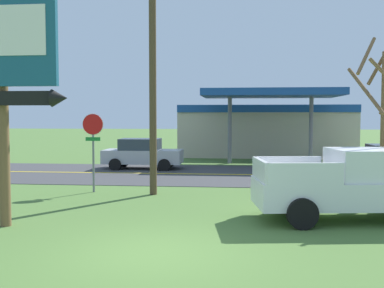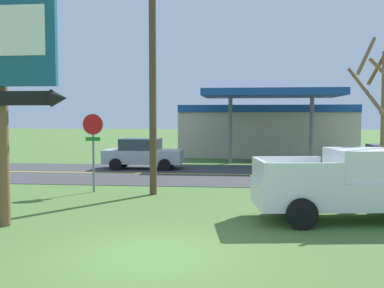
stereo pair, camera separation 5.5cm
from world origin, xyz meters
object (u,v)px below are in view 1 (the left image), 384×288
Objects in this scene: stop_sign at (93,138)px; gas_station at (265,129)px; car_silver_mid_lane at (142,154)px; utility_pole at (153,57)px; motel_sign at (1,65)px; pickup_white_parked_on_lawn at (353,185)px.

gas_station reaches higher than stop_sign.
gas_station is at bearing 66.44° from stop_sign.
gas_station is 2.86× the size of car_silver_mid_lane.
stop_sign is at bearing 173.28° from utility_pole.
gas_station is (7.83, 22.22, -2.21)m from motel_sign.
utility_pole reaches higher than car_silver_mid_lane.
car_silver_mid_lane is at bearing 126.17° from pickup_white_parked_on_lawn.
car_silver_mid_lane is (0.25, 7.59, -1.20)m from stop_sign.
motel_sign is 1.13× the size of pickup_white_parked_on_lawn.
gas_station reaches higher than pickup_white_parked_on_lawn.
stop_sign is 0.25× the size of gas_station.
pickup_white_parked_on_lawn is at bearing 10.94° from motel_sign.
gas_station is (4.95, 16.97, -3.04)m from utility_pole.
utility_pole is at bearing -106.26° from gas_station.
motel_sign reaches higher than pickup_white_parked_on_lawn.
motel_sign is at bearing -93.49° from car_silver_mid_lane.
pickup_white_parked_on_lawn is at bearing -53.83° from car_silver_mid_lane.
stop_sign is at bearing 84.32° from motel_sign.
utility_pole reaches higher than stop_sign.
motel_sign is 13.55m from car_silver_mid_lane.
gas_station is at bearing 70.59° from motel_sign.
utility_pole is at bearing -6.72° from stop_sign.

